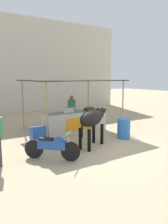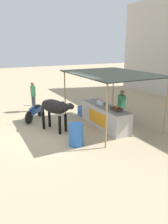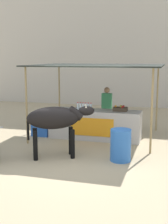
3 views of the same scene
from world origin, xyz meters
name	(u,v)px [view 1 (image 1 of 3)]	position (x,y,z in m)	size (l,w,h in m)	color
ground_plane	(104,144)	(0.00, 0.00, 0.00)	(60.00, 60.00, 0.00)	tan
building_wall_far	(24,65)	(0.00, 9.55, 3.40)	(16.00, 0.50, 6.80)	beige
stall_counter	(75,122)	(0.00, 2.20, 0.48)	(3.00, 0.82, 0.96)	#B2ADA8
stall_awning	(72,82)	(0.00, 2.50, 2.33)	(4.20, 3.20, 2.43)	black
water_bottle_row	(69,110)	(-0.35, 2.15, 1.07)	(0.52, 0.07, 0.25)	silver
fruit_crate	(89,109)	(0.83, 2.25, 1.03)	(0.44, 0.32, 0.18)	#3F3326
vendor_behind_counter	(72,112)	(0.23, 2.95, 0.85)	(0.34, 0.22, 1.65)	#383842
cooler_box	(38,133)	(-1.87, 2.10, 0.24)	(0.60, 0.44, 0.48)	blue
water_barrel	(124,128)	(1.19, 0.21, 0.42)	(0.54, 0.54, 0.84)	blue
cow	(92,119)	(-0.54, 0.03, 1.03)	(1.80, 1.12, 1.44)	black
motorcycle_parked	(53,146)	(-2.35, -0.39, 0.43)	(1.35, 1.31, 0.90)	black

